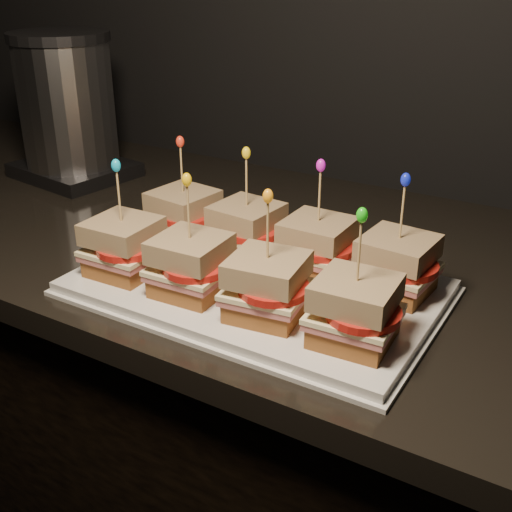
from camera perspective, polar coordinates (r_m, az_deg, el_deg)
The scene contains 63 objects.
granite_slab at distance 0.95m, azimuth 11.07°, elevation -1.99°, with size 2.51×0.70×0.04m, color black.
platter at distance 0.85m, azimuth -0.00°, elevation -2.81°, with size 0.46×0.29×0.02m, color silver.
platter_rim at distance 0.85m, azimuth -0.00°, elevation -3.17°, with size 0.47×0.30×0.01m, color silver.
sandwich_0_bread_bot at distance 0.98m, azimuth -6.36°, elevation 2.20°, with size 0.08×0.08×0.02m, color #5C320E.
sandwich_0_ham at distance 0.97m, azimuth -6.40°, elevation 3.04°, with size 0.09×0.09×0.01m, color #C26060.
sandwich_0_cheese at distance 0.97m, azimuth -6.42°, elevation 3.43°, with size 0.09×0.09×0.01m, color #FFEFB1.
sandwich_0_tomato at distance 0.95m, azimuth -6.08°, elevation 3.60°, with size 0.08×0.08×0.01m, color red.
sandwich_0_bread_top at distance 0.96m, azimuth -6.50°, elevation 4.89°, with size 0.08×0.08×0.03m, color brown.
sandwich_0_pick at distance 0.94m, azimuth -6.63°, elevation 7.43°, with size 0.00×0.00×0.09m, color tan.
sandwich_0_frill at distance 0.93m, azimuth -6.76°, elevation 10.06°, with size 0.01×0.01×0.02m, color red.
sandwich_1_bread_bot at distance 0.92m, azimuth -0.82°, elevation 0.83°, with size 0.08×0.08×0.02m, color #5C320E.
sandwich_1_ham at distance 0.91m, azimuth -0.83°, elevation 1.72°, with size 0.09×0.09×0.01m, color #C26060.
sandwich_1_cheese at distance 0.91m, azimuth -0.83°, elevation 2.12°, with size 0.09×0.09×0.01m, color #FFEFB1.
sandwich_1_tomato at distance 0.90m, azimuth -0.38°, elevation 2.28°, with size 0.08×0.08×0.01m, color red.
sandwich_1_bread_top at distance 0.90m, azimuth -0.84°, elevation 3.67°, with size 0.08×0.08×0.03m, color brown.
sandwich_1_pick at distance 0.88m, azimuth -0.86°, elevation 6.35°, with size 0.00×0.00×0.09m, color tan.
sandwich_1_frill at distance 0.87m, azimuth -0.88°, elevation 9.16°, with size 0.01×0.01×0.02m, color yellow.
sandwich_2_bread_bot at distance 0.87m, azimuth 5.39°, elevation -0.72°, with size 0.08×0.08×0.02m, color #5C320E.
sandwich_2_ham at distance 0.86m, azimuth 5.43°, elevation 0.21°, with size 0.09×0.09×0.01m, color #C26060.
sandwich_2_cheese at distance 0.86m, azimuth 5.45°, elevation 0.63°, with size 0.09×0.09×0.01m, color #FFEFB1.
sandwich_2_tomato at distance 0.85m, azimuth 6.02°, elevation 0.77°, with size 0.08×0.08×0.01m, color red.
sandwich_2_bread_top at distance 0.85m, azimuth 5.52°, elevation 2.25°, with size 0.08×0.08×0.03m, color brown.
sandwich_2_pick at distance 0.83m, azimuth 5.65°, elevation 5.06°, with size 0.00×0.00×0.09m, color tan.
sandwich_2_frill at distance 0.82m, azimuth 5.78°, elevation 8.02°, with size 0.01×0.01×0.02m, color #D616CC.
sandwich_3_bread_bot at distance 0.83m, azimuth 12.24°, elevation -2.41°, with size 0.08×0.08×0.02m, color #5C320E.
sandwich_3_ham at distance 0.83m, azimuth 12.33°, elevation -1.46°, with size 0.09×0.09×0.01m, color #C26060.
sandwich_3_cheese at distance 0.82m, azimuth 12.38°, elevation -1.02°, with size 0.09×0.09×0.01m, color #FFEFB1.
sandwich_3_tomato at distance 0.81m, azimuth 13.08°, elevation -0.90°, with size 0.08×0.08×0.01m, color red.
sandwich_3_bread_top at distance 0.81m, azimuth 12.55°, elevation 0.65°, with size 0.08×0.08×0.03m, color brown.
sandwich_3_pick at distance 0.80m, azimuth 12.84°, elevation 3.56°, with size 0.00×0.00×0.09m, color tan.
sandwich_3_frill at distance 0.78m, azimuth 13.16°, elevation 6.63°, with size 0.01×0.01×0.02m, color #1423D2.
sandwich_4_bread_bot at distance 0.88m, azimuth -11.53°, elevation -0.71°, with size 0.08×0.08×0.02m, color #5C320E.
sandwich_4_ham at distance 0.88m, azimuth -11.62°, elevation 0.20°, with size 0.09×0.09×0.01m, color #C26060.
sandwich_4_cheese at distance 0.87m, azimuth -11.66°, elevation 0.61°, with size 0.09×0.09×0.01m, color #FFEFB1.
sandwich_4_tomato at distance 0.86m, azimuth -11.37°, elevation 0.76°, with size 0.08×0.08×0.01m, color red.
sandwich_4_bread_top at distance 0.86m, azimuth -11.81°, elevation 2.21°, with size 0.08×0.08×0.03m, color brown.
sandwich_4_pick at distance 0.85m, azimuth -12.07°, elevation 4.97°, with size 0.00×0.00×0.09m, color tan.
sandwich_4_frill at distance 0.83m, azimuth -12.34°, elevation 7.87°, with size 0.01×0.01×0.02m, color #119CC0.
sandwich_5_bread_bot at distance 0.82m, azimuth -5.73°, elevation -2.46°, with size 0.08×0.08×0.02m, color #5C320E.
sandwich_5_ham at distance 0.81m, azimuth -5.78°, elevation -1.49°, with size 0.09×0.09×0.01m, color #C26060.
sandwich_5_cheese at distance 0.81m, azimuth -5.80°, elevation -1.05°, with size 0.09×0.09×0.01m, color #FFEFB1.
sandwich_5_tomato at distance 0.79m, azimuth -5.38°, elevation -0.92°, with size 0.08×0.08×0.01m, color red.
sandwich_5_bread_top at distance 0.80m, azimuth -5.88°, elevation 0.65°, with size 0.08×0.08×0.03m, color brown.
sandwich_5_pick at distance 0.78m, azimuth -6.02°, elevation 3.62°, with size 0.00×0.00×0.09m, color tan.
sandwich_5_frill at distance 0.77m, azimuth -6.18°, elevation 6.76°, with size 0.01×0.01×0.02m, color #E9AD0B.
sandwich_6_bread_bot at distance 0.76m, azimuth 0.99°, elevation -4.45°, with size 0.08×0.08×0.02m, color #5C320E.
sandwich_6_ham at distance 0.76m, azimuth 0.99°, elevation -3.43°, with size 0.09×0.09×0.01m, color #C26060.
sandwich_6_cheese at distance 0.75m, azimuth 1.00°, elevation -2.96°, with size 0.09×0.09×0.01m, color #FFEFB1.
sandwich_6_tomato at distance 0.74m, azimuth 1.57°, elevation -2.86°, with size 0.08×0.08×0.01m, color red.
sandwich_6_bread_top at distance 0.74m, azimuth 1.01°, elevation -1.16°, with size 0.08×0.08×0.03m, color brown.
sandwich_6_pick at distance 0.72m, azimuth 1.04°, elevation 1.99°, with size 0.00×0.00×0.09m, color tan.
sandwich_6_frill at distance 0.71m, azimuth 1.07°, elevation 5.35°, with size 0.01×0.01×0.02m, color orange.
sandwich_7_bread_bot at distance 0.72m, azimuth 8.64°, elevation -6.63°, with size 0.08×0.08×0.02m, color #5C320E.
sandwich_7_ham at distance 0.72m, azimuth 8.72°, elevation -5.57°, with size 0.09×0.09×0.01m, color #C26060.
sandwich_7_cheese at distance 0.71m, azimuth 8.75°, elevation -5.09°, with size 0.09×0.09×0.01m, color #FFEFB1.
sandwich_7_tomato at distance 0.70m, azimuth 9.51°, elevation -5.01°, with size 0.08×0.08×0.01m, color red.
sandwich_7_bread_top at distance 0.70m, azimuth 8.89°, elevation -3.22°, with size 0.08×0.08×0.03m, color brown.
sandwich_7_pick at distance 0.68m, azimuth 9.14°, elevation 0.08°, with size 0.00×0.00×0.09m, color tan.
sandwich_7_frill at distance 0.66m, azimuth 9.40°, elevation 3.61°, with size 0.01×0.01×0.02m, color #1AB313.
appliance_base at distance 1.36m, azimuth -15.79°, elevation 7.39°, with size 0.22×0.18×0.03m, color #262628.
appliance_body at distance 1.33m, azimuth -16.45°, elevation 12.76°, with size 0.18×0.18×0.24m, color silver.
appliance_lid at distance 1.31m, azimuth -17.15°, elevation 18.14°, with size 0.19×0.19×0.02m, color #262628.
appliance at distance 1.33m, azimuth -16.43°, elevation 12.57°, with size 0.22×0.18×0.28m, color silver, non-canonical shape.
Camera 1 is at (0.41, 0.86, 1.35)m, focal length 45.00 mm.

